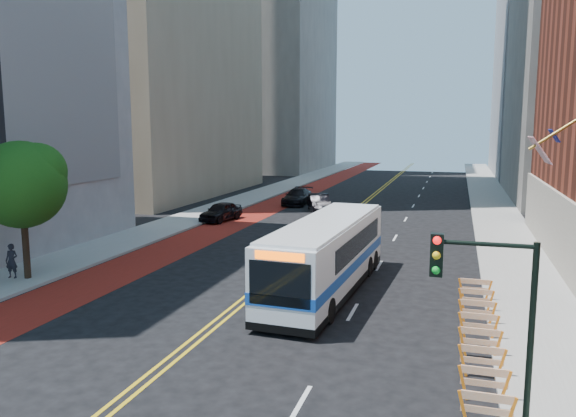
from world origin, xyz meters
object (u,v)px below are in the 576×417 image
at_px(car_b, 319,203).
at_px(car_c, 297,197).
at_px(street_tree, 23,181).
at_px(traffic_signal, 488,305).
at_px(transit_bus, 328,254).
at_px(pedestrian, 12,261).
at_px(car_a, 221,211).

relative_size(car_b, car_c, 0.91).
height_order(street_tree, traffic_signal, street_tree).
relative_size(transit_bus, car_b, 2.57).
bearing_deg(street_tree, car_b, 72.23).
bearing_deg(transit_bus, pedestrian, -166.95).
bearing_deg(car_c, traffic_signal, -69.45).
bearing_deg(car_b, car_c, 108.28).
relative_size(car_a, pedestrian, 2.61).
distance_m(car_a, car_c, 11.28).
distance_m(traffic_signal, car_a, 34.21).
height_order(transit_bus, car_c, transit_bus).
relative_size(transit_bus, car_a, 2.78).
relative_size(traffic_signal, car_c, 0.97).
distance_m(traffic_signal, pedestrian, 23.54).
relative_size(traffic_signal, transit_bus, 0.41).
bearing_deg(street_tree, car_a, 84.14).
bearing_deg(car_c, street_tree, -100.89).
bearing_deg(car_a, car_b, 56.54).
xyz_separation_m(traffic_signal, pedestrian, (-21.44, 9.32, -2.73)).
bearing_deg(car_b, traffic_signal, -91.69).
distance_m(car_a, pedestrian, 19.36).
bearing_deg(transit_bus, car_a, 130.13).
distance_m(street_tree, traffic_signal, 22.79).
distance_m(transit_bus, car_b, 24.28).
distance_m(street_tree, car_c, 30.46).
bearing_deg(street_tree, car_c, 79.99).
height_order(traffic_signal, car_c, traffic_signal).
relative_size(car_a, car_b, 0.93).
relative_size(traffic_signal, car_b, 1.06).
distance_m(car_a, car_b, 9.48).
bearing_deg(traffic_signal, car_b, 109.17).
bearing_deg(car_a, street_tree, -87.08).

